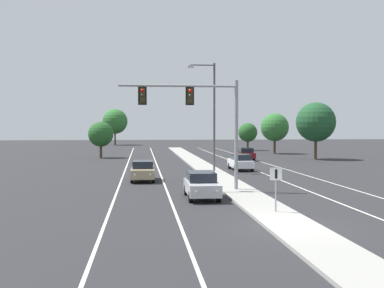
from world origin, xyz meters
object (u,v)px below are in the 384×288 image
at_px(overhead_signal_mast, 199,111).
at_px(street_lamp_median, 212,110).
at_px(car_receding_darkred, 245,154).
at_px(tree_far_right_a, 275,127).
at_px(tree_far_right_b, 316,122).
at_px(median_sign_post, 276,182).
at_px(car_oncoming_tan, 143,170).
at_px(tree_far_right_c, 248,132).
at_px(car_oncoming_silver, 202,185).
at_px(car_receding_white, 241,162).
at_px(tree_far_left_a, 115,121).
at_px(tree_far_left_c, 101,134).

distance_m(overhead_signal_mast, street_lamp_median, 13.04).
relative_size(car_receding_darkred, tree_far_right_a, 0.71).
bearing_deg(street_lamp_median, tree_far_right_b, 45.14).
distance_m(overhead_signal_mast, median_sign_post, 9.65).
distance_m(tree_far_right_a, tree_far_right_b, 13.11).
height_order(street_lamp_median, car_receding_darkred, street_lamp_median).
xyz_separation_m(street_lamp_median, car_oncoming_tan, (-6.38, -6.02, -4.97)).
relative_size(car_oncoming_tan, tree_far_right_c, 0.92).
relative_size(car_oncoming_silver, tree_far_right_b, 0.60).
distance_m(car_receding_white, tree_far_right_c, 38.56).
bearing_deg(car_receding_white, tree_far_right_c, 76.30).
xyz_separation_m(car_receding_darkred, tree_far_left_a, (-19.03, 51.18, 4.57)).
bearing_deg(tree_far_right_b, tree_far_left_c, 168.22).
height_order(car_oncoming_silver, tree_far_right_c, tree_far_right_c).
bearing_deg(tree_far_left_c, street_lamp_median, -61.29).
bearing_deg(car_oncoming_silver, car_receding_white, 70.99).
bearing_deg(tree_far_left_a, tree_far_right_c, -47.32).
distance_m(overhead_signal_mast, tree_far_right_a, 45.13).
height_order(car_oncoming_silver, tree_far_right_a, tree_far_right_a).
xyz_separation_m(car_receding_white, tree_far_left_a, (-15.72, 64.32, 4.57)).
height_order(median_sign_post, tree_far_right_a, tree_far_right_a).
relative_size(car_receding_darkred, tree_far_right_b, 0.60).
relative_size(car_oncoming_tan, car_receding_white, 1.00).
height_order(street_lamp_median, tree_far_left_a, street_lamp_median).
bearing_deg(tree_far_left_c, tree_far_right_b, -11.78).
height_order(tree_far_left_c, tree_far_right_b, tree_far_right_b).
distance_m(car_oncoming_tan, tree_far_right_a, 40.82).
relative_size(street_lamp_median, car_receding_white, 2.23).
relative_size(median_sign_post, tree_far_left_a, 0.27).
relative_size(car_oncoming_tan, tree_far_right_a, 0.71).
bearing_deg(car_receding_white, tree_far_left_a, 103.73).
relative_size(overhead_signal_mast, car_oncoming_tan, 1.74).
xyz_separation_m(median_sign_post, tree_far_left_c, (-12.05, 43.14, 1.64)).
height_order(tree_far_right_a, tree_far_right_b, tree_far_right_b).
bearing_deg(car_oncoming_tan, tree_far_left_c, 101.39).
relative_size(street_lamp_median, car_oncoming_silver, 2.23).
bearing_deg(tree_far_right_c, tree_far_left_a, 132.68).
distance_m(tree_far_left_c, tree_far_right_b, 28.67).
xyz_separation_m(overhead_signal_mast, tree_far_left_c, (-9.30, 34.68, -2.11)).
relative_size(tree_far_left_c, tree_far_right_b, 0.67).
bearing_deg(street_lamp_median, car_receding_white, 33.44).
relative_size(median_sign_post, tree_far_right_a, 0.35).
distance_m(street_lamp_median, tree_far_right_b, 22.72).
xyz_separation_m(street_lamp_median, tree_far_right_c, (12.29, 39.49, -2.60)).
bearing_deg(tree_far_left_c, car_receding_white, -52.58).
xyz_separation_m(car_oncoming_silver, car_receding_darkred, (9.39, 30.80, 0.00)).
distance_m(car_receding_darkred, tree_far_left_a, 54.79).
relative_size(street_lamp_median, tree_far_right_b, 1.35).
bearing_deg(tree_far_right_b, tree_far_right_c, 99.05).
bearing_deg(median_sign_post, tree_far_right_c, 78.59).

